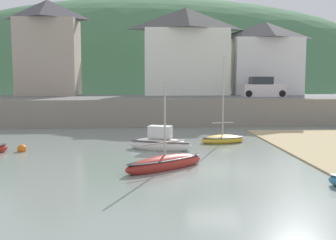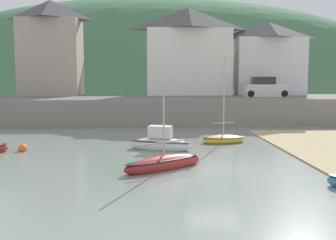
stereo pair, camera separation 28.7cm
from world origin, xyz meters
name	(u,v)px [view 2 (the right image)]	position (x,y,z in m)	size (l,w,h in m)	color
quay_seawall	(182,110)	(0.00, 17.50, 1.36)	(48.00, 9.40, 2.40)	gray
hillside_backdrop	(158,60)	(-1.12, 55.20, 7.20)	(80.00, 44.00, 20.57)	#43714A
waterfront_building_left	(51,47)	(-13.19, 25.20, 7.44)	(6.39, 5.10, 9.89)	tan
waterfront_building_centre	(188,51)	(1.32, 25.20, 7.10)	(9.09, 5.15, 9.24)	white
waterfront_building_right	(268,58)	(10.04, 25.20, 6.37)	(7.56, 4.80, 7.79)	silver
rowboat_small_beached	(160,143)	(-2.31, 5.34, 0.40)	(4.04, 2.35, 1.67)	silver
sailboat_blue_trim	(223,139)	(1.98, 7.70, 0.26)	(3.17, 1.91, 5.92)	gold
fishing_boat_green	(164,163)	(-2.32, 0.14, 0.29)	(4.26, 3.41, 4.41)	maroon
parked_car_near_slipway	(265,88)	(8.50, 20.70, 3.20)	(4.10, 1.82, 1.95)	silver
mooring_buoy	(23,148)	(-10.52, 5.25, 0.16)	(0.53, 0.53, 0.53)	orange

